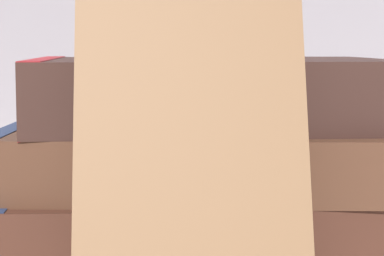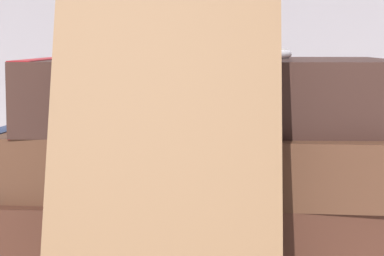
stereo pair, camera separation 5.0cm
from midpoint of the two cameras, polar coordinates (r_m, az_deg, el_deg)
name	(u,v)px [view 2 (the right image)]	position (r m, az deg, el deg)	size (l,w,h in m)	color
book_flat_bottom	(196,211)	(0.48, 3.31, -5.97)	(0.23, 0.17, 0.04)	#422319
book_flat_middle	(183,154)	(0.47, 2.43, -1.90)	(0.23, 0.17, 0.04)	#4C2D1E
book_flat_top	(204,92)	(0.47, 3.91, 2.55)	(0.21, 0.15, 0.04)	#331E19
book_leaning_front	(165,148)	(0.36, 2.08, -1.49)	(0.10, 0.06, 0.15)	brown
pocket_watch	(245,54)	(0.48, 6.83, 5.26)	(0.05, 0.06, 0.01)	silver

